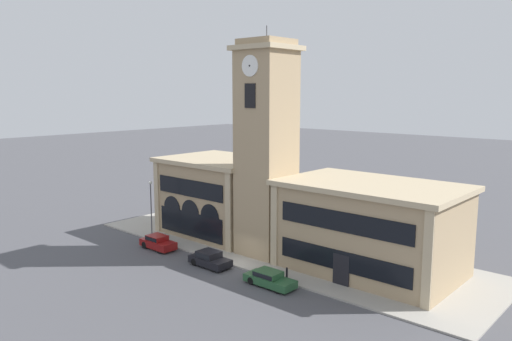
{
  "coord_description": "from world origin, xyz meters",
  "views": [
    {
      "loc": [
        30.6,
        -31.17,
        15.66
      ],
      "look_at": [
        0.68,
        2.52,
        8.64
      ],
      "focal_mm": 35.0,
      "sensor_mm": 36.0,
      "label": 1
    }
  ],
  "objects_px": {
    "parked_car_mid": "(210,258)",
    "parked_car_far": "(269,278)",
    "bollard": "(287,274)",
    "street_lamp": "(151,201)",
    "parked_car_near": "(158,242)"
  },
  "relations": [
    {
      "from": "parked_car_near",
      "to": "parked_car_mid",
      "type": "height_order",
      "value": "parked_car_near"
    },
    {
      "from": "parked_car_mid",
      "to": "street_lamp",
      "type": "height_order",
      "value": "street_lamp"
    },
    {
      "from": "parked_car_mid",
      "to": "bollard",
      "type": "relative_size",
      "value": 3.81
    },
    {
      "from": "parked_car_near",
      "to": "bollard",
      "type": "xyz_separation_m",
      "value": [
        15.18,
        1.79,
        -0.08
      ]
    },
    {
      "from": "parked_car_near",
      "to": "parked_car_far",
      "type": "distance_m",
      "value": 14.77
    },
    {
      "from": "street_lamp",
      "to": "bollard",
      "type": "relative_size",
      "value": 5.85
    },
    {
      "from": "parked_car_far",
      "to": "bollard",
      "type": "bearing_deg",
      "value": 76.71
    },
    {
      "from": "bollard",
      "to": "parked_car_far",
      "type": "bearing_deg",
      "value": -103.09
    },
    {
      "from": "parked_car_far",
      "to": "street_lamp",
      "type": "height_order",
      "value": "street_lamp"
    },
    {
      "from": "parked_car_mid",
      "to": "parked_car_far",
      "type": "relative_size",
      "value": 0.9
    },
    {
      "from": "parked_car_near",
      "to": "street_lamp",
      "type": "xyz_separation_m",
      "value": [
        -3.41,
        1.81,
        3.44
      ]
    },
    {
      "from": "street_lamp",
      "to": "bollard",
      "type": "height_order",
      "value": "street_lamp"
    },
    {
      "from": "bollard",
      "to": "street_lamp",
      "type": "bearing_deg",
      "value": 179.92
    },
    {
      "from": "parked_car_near",
      "to": "parked_car_far",
      "type": "relative_size",
      "value": 0.9
    },
    {
      "from": "parked_car_far",
      "to": "street_lamp",
      "type": "bearing_deg",
      "value": 174.11
    }
  ]
}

